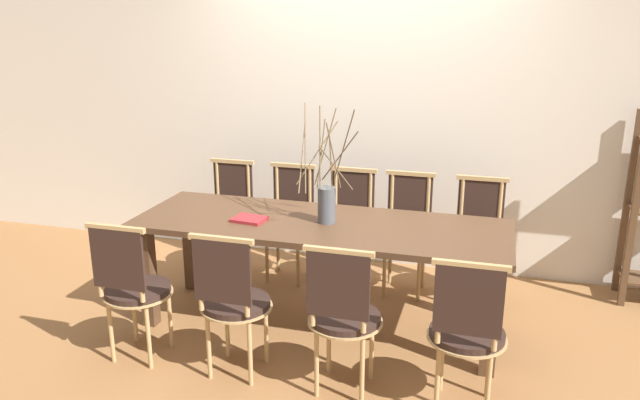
{
  "coord_description": "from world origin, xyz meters",
  "views": [
    {
      "loc": [
        1.05,
        -3.66,
        2.03
      ],
      "look_at": [
        0.0,
        0.0,
        0.88
      ],
      "focal_mm": 35.0,
      "sensor_mm": 36.0,
      "label": 1
    }
  ],
  "objects_px": {
    "chair_near_center": "(343,313)",
    "chair_far_center": "(349,224)",
    "vase_centerpiece": "(326,200)",
    "dining_table": "(320,237)",
    "book_stack": "(249,219)"
  },
  "relations": [
    {
      "from": "chair_near_center",
      "to": "vase_centerpiece",
      "type": "relative_size",
      "value": 1.19
    },
    {
      "from": "chair_far_center",
      "to": "book_stack",
      "type": "bearing_deg",
      "value": 59.73
    },
    {
      "from": "chair_near_center",
      "to": "chair_far_center",
      "type": "xyz_separation_m",
      "value": [
        -0.31,
        1.44,
        0.0
      ]
    },
    {
      "from": "chair_far_center",
      "to": "book_stack",
      "type": "xyz_separation_m",
      "value": [
        -0.48,
        -0.82,
        0.26
      ]
    },
    {
      "from": "dining_table",
      "to": "chair_far_center",
      "type": "distance_m",
      "value": 0.73
    },
    {
      "from": "dining_table",
      "to": "chair_near_center",
      "type": "height_order",
      "value": "chair_near_center"
    },
    {
      "from": "dining_table",
      "to": "chair_near_center",
      "type": "distance_m",
      "value": 0.81
    },
    {
      "from": "chair_near_center",
      "to": "chair_far_center",
      "type": "distance_m",
      "value": 1.47
    },
    {
      "from": "chair_far_center",
      "to": "vase_centerpiece",
      "type": "distance_m",
      "value": 0.81
    },
    {
      "from": "chair_far_center",
      "to": "chair_near_center",
      "type": "bearing_deg",
      "value": 102.21
    },
    {
      "from": "dining_table",
      "to": "vase_centerpiece",
      "type": "relative_size",
      "value": 3.21
    },
    {
      "from": "chair_far_center",
      "to": "vase_centerpiece",
      "type": "bearing_deg",
      "value": 91.09
    },
    {
      "from": "dining_table",
      "to": "vase_centerpiece",
      "type": "xyz_separation_m",
      "value": [
        0.04,
        0.01,
        0.25
      ]
    },
    {
      "from": "book_stack",
      "to": "chair_far_center",
      "type": "bearing_deg",
      "value": 59.73
    },
    {
      "from": "chair_near_center",
      "to": "chair_far_center",
      "type": "relative_size",
      "value": 1.0
    }
  ]
}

